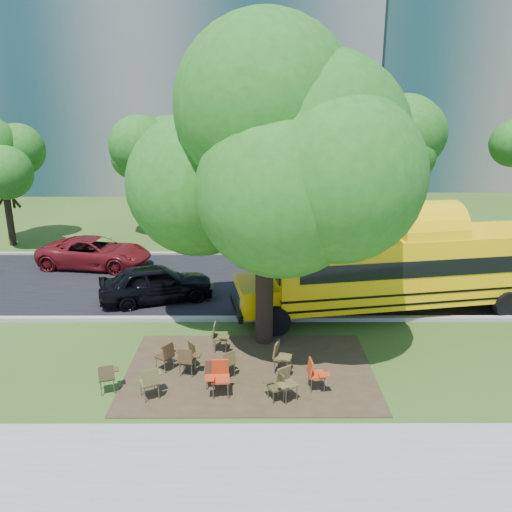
{
  "coord_description": "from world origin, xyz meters",
  "views": [
    {
      "loc": [
        1.15,
        -13.18,
        7.27
      ],
      "look_at": [
        1.19,
        4.27,
        2.0
      ],
      "focal_mm": 35.0,
      "sensor_mm": 36.0,
      "label": 1
    }
  ],
  "objects_px": {
    "chair_3": "(219,375)",
    "chair_10": "(218,335)",
    "chair_1": "(188,359)",
    "chair_2": "(151,380)",
    "chair_8": "(166,354)",
    "chair_7": "(315,372)",
    "school_bus": "(416,266)",
    "chair_6": "(277,384)",
    "bg_car_red": "(95,253)",
    "chair_5": "(286,381)",
    "chair_9": "(188,352)",
    "chair_12": "(281,354)",
    "chair_11": "(228,361)",
    "chair_4": "(213,370)",
    "black_car": "(157,283)",
    "main_tree": "(265,155)",
    "chair_0": "(107,375)"
  },
  "relations": [
    {
      "from": "chair_4",
      "to": "chair_12",
      "type": "xyz_separation_m",
      "value": [
        1.83,
        0.78,
        0.03
      ]
    },
    {
      "from": "chair_11",
      "to": "bg_car_red",
      "type": "relative_size",
      "value": 0.16
    },
    {
      "from": "school_bus",
      "to": "chair_8",
      "type": "distance_m",
      "value": 9.55
    },
    {
      "from": "chair_3",
      "to": "chair_8",
      "type": "distance_m",
      "value": 2.03
    },
    {
      "from": "chair_4",
      "to": "chair_8",
      "type": "xyz_separation_m",
      "value": [
        -1.41,
        0.92,
        -0.01
      ]
    },
    {
      "from": "chair_9",
      "to": "chair_11",
      "type": "bearing_deg",
      "value": -150.53
    },
    {
      "from": "school_bus",
      "to": "chair_3",
      "type": "distance_m",
      "value": 8.93
    },
    {
      "from": "main_tree",
      "to": "chair_5",
      "type": "xyz_separation_m",
      "value": [
        0.49,
        -3.32,
        -5.37
      ]
    },
    {
      "from": "chair_12",
      "to": "chair_1",
      "type": "bearing_deg",
      "value": -67.19
    },
    {
      "from": "chair_0",
      "to": "chair_5",
      "type": "height_order",
      "value": "chair_5"
    },
    {
      "from": "chair_3",
      "to": "chair_6",
      "type": "relative_size",
      "value": 1.27
    },
    {
      "from": "chair_7",
      "to": "black_car",
      "type": "bearing_deg",
      "value": -145.99
    },
    {
      "from": "chair_8",
      "to": "chair_2",
      "type": "bearing_deg",
      "value": -150.82
    },
    {
      "from": "school_bus",
      "to": "chair_6",
      "type": "distance_m",
      "value": 8.04
    },
    {
      "from": "chair_5",
      "to": "chair_10",
      "type": "bearing_deg",
      "value": -86.77
    },
    {
      "from": "chair_3",
      "to": "chair_11",
      "type": "bearing_deg",
      "value": -105.06
    },
    {
      "from": "chair_3",
      "to": "chair_9",
      "type": "distance_m",
      "value": 1.74
    },
    {
      "from": "chair_1",
      "to": "chair_8",
      "type": "bearing_deg",
      "value": 164.94
    },
    {
      "from": "chair_4",
      "to": "chair_6",
      "type": "xyz_separation_m",
      "value": [
        1.67,
        -0.59,
        -0.07
      ]
    },
    {
      "from": "chair_0",
      "to": "chair_2",
      "type": "relative_size",
      "value": 0.92
    },
    {
      "from": "chair_5",
      "to": "chair_9",
      "type": "relative_size",
      "value": 1.13
    },
    {
      "from": "black_car",
      "to": "bg_car_red",
      "type": "xyz_separation_m",
      "value": [
        -3.66,
        4.24,
        -0.02
      ]
    },
    {
      "from": "chair_2",
      "to": "black_car",
      "type": "bearing_deg",
      "value": 70.95
    },
    {
      "from": "main_tree",
      "to": "school_bus",
      "type": "height_order",
      "value": "main_tree"
    },
    {
      "from": "chair_1",
      "to": "chair_2",
      "type": "relative_size",
      "value": 0.95
    },
    {
      "from": "chair_9",
      "to": "chair_12",
      "type": "distance_m",
      "value": 2.66
    },
    {
      "from": "chair_1",
      "to": "bg_car_red",
      "type": "height_order",
      "value": "bg_car_red"
    },
    {
      "from": "chair_5",
      "to": "bg_car_red",
      "type": "bearing_deg",
      "value": -85.98
    },
    {
      "from": "chair_6",
      "to": "black_car",
      "type": "relative_size",
      "value": 0.18
    },
    {
      "from": "chair_1",
      "to": "chair_7",
      "type": "relative_size",
      "value": 0.97
    },
    {
      "from": "bg_car_red",
      "to": "chair_5",
      "type": "bearing_deg",
      "value": -134.35
    },
    {
      "from": "chair_2",
      "to": "chair_9",
      "type": "relative_size",
      "value": 1.17
    },
    {
      "from": "chair_8",
      "to": "chair_7",
      "type": "bearing_deg",
      "value": -69.46
    },
    {
      "from": "school_bus",
      "to": "chair_1",
      "type": "distance_m",
      "value": 9.14
    },
    {
      "from": "chair_7",
      "to": "bg_car_red",
      "type": "distance_m",
      "value": 13.94
    },
    {
      "from": "chair_3",
      "to": "chair_5",
      "type": "distance_m",
      "value": 1.73
    },
    {
      "from": "chair_1",
      "to": "chair_11",
      "type": "height_order",
      "value": "chair_1"
    },
    {
      "from": "school_bus",
      "to": "bg_car_red",
      "type": "relative_size",
      "value": 2.39
    },
    {
      "from": "chair_7",
      "to": "chair_8",
      "type": "xyz_separation_m",
      "value": [
        -4.1,
        1.06,
        -0.02
      ]
    },
    {
      "from": "chair_1",
      "to": "chair_3",
      "type": "height_order",
      "value": "chair_3"
    },
    {
      "from": "chair_3",
      "to": "chair_7",
      "type": "xyz_separation_m",
      "value": [
        2.51,
        0.2,
        -0.05
      ]
    },
    {
      "from": "chair_3",
      "to": "chair_10",
      "type": "relative_size",
      "value": 1.06
    },
    {
      "from": "main_tree",
      "to": "chair_8",
      "type": "xyz_separation_m",
      "value": [
        -2.81,
        -1.84,
        -5.38
      ]
    },
    {
      "from": "chair_7",
      "to": "bg_car_red",
      "type": "xyz_separation_m",
      "value": [
        -9.03,
        10.63,
        0.16
      ]
    },
    {
      "from": "chair_6",
      "to": "chair_12",
      "type": "distance_m",
      "value": 1.38
    },
    {
      "from": "chair_5",
      "to": "chair_1",
      "type": "bearing_deg",
      "value": -56.52
    },
    {
      "from": "chair_2",
      "to": "chair_10",
      "type": "relative_size",
      "value": 1.0
    },
    {
      "from": "chair_12",
      "to": "black_car",
      "type": "height_order",
      "value": "black_car"
    },
    {
      "from": "chair_8",
      "to": "chair_10",
      "type": "distance_m",
      "value": 1.81
    },
    {
      "from": "chair_1",
      "to": "chair_3",
      "type": "relative_size",
      "value": 0.9
    }
  ]
}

